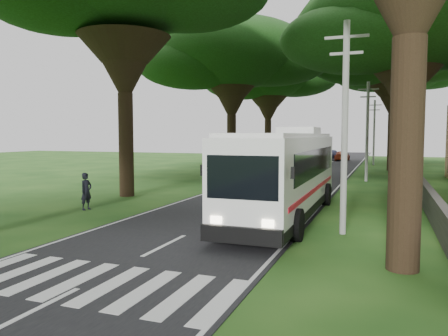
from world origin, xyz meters
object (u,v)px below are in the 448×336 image
at_px(distant_car_c, 342,156).
at_px(pedestrian, 86,191).
at_px(coach_bus, 286,172).
at_px(distant_car_b, 328,155).
at_px(distant_car_a, 303,161).
at_px(pole_near, 345,124).
at_px(pole_mid, 367,130).
at_px(pole_far, 374,131).

xyz_separation_m(distant_car_c, pedestrian, (-8.13, -47.14, 0.24)).
bearing_deg(coach_bus, distant_car_b, 94.48).
bearing_deg(distant_car_c, distant_car_a, 75.51).
relative_size(pole_near, distant_car_c, 1.73).
bearing_deg(coach_bus, distant_car_a, 98.60).
bearing_deg(distant_car_c, coach_bus, 92.61).
relative_size(distant_car_b, pedestrian, 2.41).
bearing_deg(distant_car_c, pedestrian, 80.67).
relative_size(pole_mid, coach_bus, 0.61).
xyz_separation_m(pole_near, distant_car_b, (-6.61, 48.36, -3.41)).
height_order(coach_bus, distant_car_a, coach_bus).
bearing_deg(pole_far, coach_bus, -94.28).
xyz_separation_m(pole_near, pole_mid, (0.00, 20.00, 0.00)).
relative_size(pole_far, distant_car_a, 2.21).
height_order(distant_car_a, pedestrian, pedestrian).
distance_m(distant_car_c, pedestrian, 47.84).
bearing_deg(pedestrian, pole_mid, -27.02).
height_order(pole_near, distant_car_a, pole_near).
bearing_deg(pole_mid, pole_near, -90.00).
height_order(pole_mid, distant_car_b, pole_mid).
height_order(pole_mid, pole_far, same).
distance_m(pole_near, distant_car_c, 48.50).
distance_m(pole_mid, coach_bus, 17.76).
bearing_deg(pedestrian, pole_near, -87.96).
bearing_deg(pole_mid, pedestrian, -123.67).
distance_m(distant_car_b, distant_car_c, 2.11).
bearing_deg(coach_bus, pole_far, 85.43).
bearing_deg(coach_bus, pole_near, -43.10).
relative_size(pole_mid, distant_car_b, 1.77).
bearing_deg(coach_bus, pole_mid, 80.58).
height_order(pole_far, coach_bus, pole_far).
xyz_separation_m(distant_car_a, pedestrian, (-4.72, -34.37, 0.29)).
bearing_deg(pole_near, distant_car_c, 95.36).
xyz_separation_m(pole_far, coach_bus, (-2.80, -37.41, -2.11)).
xyz_separation_m(pole_mid, distant_car_c, (-4.52, 28.16, -3.48)).
height_order(pole_mid, distant_car_c, pole_mid).
xyz_separation_m(coach_bus, distant_car_a, (-5.13, 32.80, -1.42)).
relative_size(pole_mid, distant_car_a, 2.21).
relative_size(pole_mid, pedestrian, 4.26).
relative_size(pole_near, distant_car_a, 2.21).
bearing_deg(pole_mid, coach_bus, -99.14).
xyz_separation_m(pole_far, distant_car_c, (-4.52, 8.16, -3.48)).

